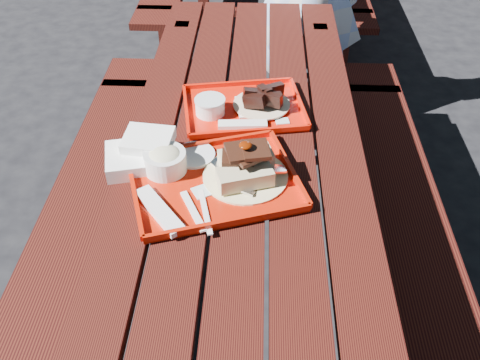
{
  "coord_description": "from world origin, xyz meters",
  "views": [
    {
      "loc": [
        0.05,
        -1.23,
        1.75
      ],
      "look_at": [
        0.0,
        -0.15,
        0.82
      ],
      "focal_mm": 40.0,
      "sensor_mm": 36.0,
      "label": 1
    }
  ],
  "objects": [
    {
      "name": "white_cloth",
      "position": [
        -0.29,
        -0.0,
        0.79
      ],
      "size": [
        0.24,
        0.19,
        0.08
      ],
      "color": "white",
      "rests_on": "picnic_table_near"
    },
    {
      "name": "ground",
      "position": [
        0.0,
        0.0,
        0.0
      ],
      "size": [
        60.0,
        60.0,
        0.0
      ],
      "primitive_type": "plane",
      "color": "black",
      "rests_on": "ground"
    },
    {
      "name": "picnic_table_near",
      "position": [
        -0.0,
        0.0,
        0.56
      ],
      "size": [
        1.41,
        2.4,
        0.75
      ],
      "color": "#42150C",
      "rests_on": "ground"
    },
    {
      "name": "far_tray",
      "position": [
        -0.01,
        0.28,
        0.77
      ],
      "size": [
        0.44,
        0.37,
        0.07
      ],
      "color": "red",
      "rests_on": "picnic_table_near"
    },
    {
      "name": "near_tray",
      "position": [
        -0.08,
        -0.08,
        0.78
      ],
      "size": [
        0.54,
        0.48,
        0.14
      ],
      "color": "#B51906",
      "rests_on": "picnic_table_near"
    }
  ]
}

